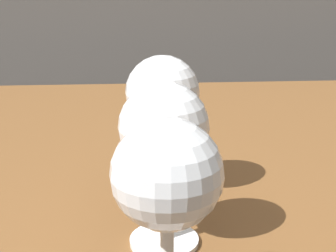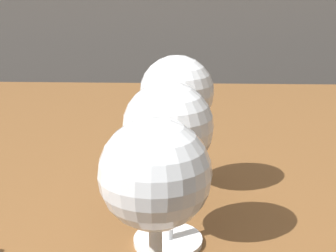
{
  "view_description": "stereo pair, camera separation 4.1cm",
  "coord_description": "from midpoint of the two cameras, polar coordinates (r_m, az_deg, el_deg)",
  "views": [
    {
      "loc": [
        -0.0,
        -0.6,
        0.96
      ],
      "look_at": [
        0.02,
        -0.21,
        0.83
      ],
      "focal_mm": 53.13,
      "sensor_mm": 36.0,
      "label": 1
    },
    {
      "loc": [
        0.04,
        -0.6,
        0.96
      ],
      "look_at": [
        0.02,
        -0.21,
        0.83
      ],
      "focal_mm": 53.13,
      "sensor_mm": 36.0,
      "label": 2
    }
  ],
  "objects": [
    {
      "name": "wine_glass_merlot",
      "position": [
        0.31,
        -3.25,
        -6.53
      ],
      "size": [
        0.07,
        0.07,
        0.15
      ],
      "color": "white",
      "rests_on": "dining_table"
    },
    {
      "name": "dining_table",
      "position": [
        0.68,
        -5.06,
        -9.87
      ],
      "size": [
        1.59,
        0.87,
        0.72
      ],
      "color": "brown",
      "rests_on": "ground_plane"
    },
    {
      "name": "wine_glass_chardonnay",
      "position": [
        0.41,
        -2.85,
        -0.72
      ],
      "size": [
        0.08,
        0.08,
        0.15
      ],
      "color": "white",
      "rests_on": "dining_table"
    },
    {
      "name": "wine_glass_amber",
      "position": [
        0.52,
        -2.52,
        3.31
      ],
      "size": [
        0.08,
        0.08,
        0.15
      ],
      "color": "white",
      "rests_on": "dining_table"
    }
  ]
}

